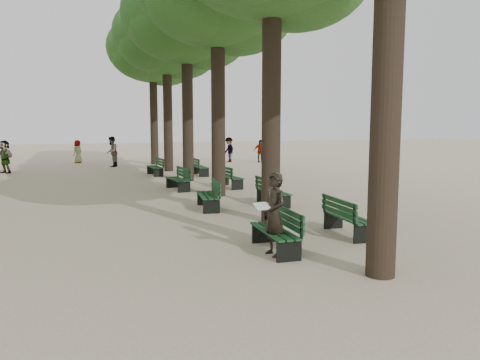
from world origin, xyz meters
name	(u,v)px	position (x,y,z in m)	size (l,w,h in m)	color
ground	(261,254)	(0.00, 0.00, 0.00)	(120.00, 120.00, 0.00)	#C5B195
tree_central_3	(186,16)	(1.50, 13.00, 7.65)	(6.00, 6.00, 9.95)	#33261C
tree_central_4	(166,35)	(1.50, 18.00, 7.65)	(6.00, 6.00, 9.95)	#33261C
tree_central_5	(152,49)	(1.50, 23.00, 7.65)	(6.00, 6.00, 9.95)	#33261C
bench_left_0	(275,239)	(0.37, 0.10, 0.27)	(0.66, 1.83, 0.92)	black
bench_left_1	(208,201)	(0.37, 5.42, 0.27)	(0.81, 1.86, 0.92)	black
bench_left_2	(178,183)	(0.37, 10.07, 0.27)	(0.76, 1.85, 0.92)	black
bench_left_3	(155,170)	(0.37, 15.91, 0.27)	(0.68, 1.83, 0.92)	black
bench_right_0	(348,224)	(2.63, 0.85, 0.27)	(0.71, 1.84, 0.92)	black
bench_right_1	(273,197)	(2.63, 5.42, 0.27)	(0.61, 1.81, 0.92)	black
bench_right_2	(230,181)	(2.63, 10.04, 0.27)	(0.71, 1.84, 0.92)	black
bench_right_3	(200,170)	(2.63, 15.08, 0.27)	(0.60, 1.81, 0.92)	black
man_with_map	(274,214)	(0.22, -0.17, 0.86)	(0.67, 0.74, 1.73)	black
pedestrian_e	(5,157)	(-7.27, 19.83, 0.91)	(1.69, 0.37, 1.83)	#262628
pedestrian_b	(229,150)	(6.81, 23.01, 0.89)	(1.15, 0.35, 1.77)	#262628
pedestrian_a	(112,152)	(-1.41, 21.77, 0.96)	(0.94, 0.39, 1.93)	#262628
pedestrian_c	(260,151)	(8.83, 22.09, 0.80)	(0.94, 0.32, 1.60)	#262628
pedestrian_d	(78,152)	(-3.42, 25.63, 0.80)	(0.78, 0.32, 1.60)	#262628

